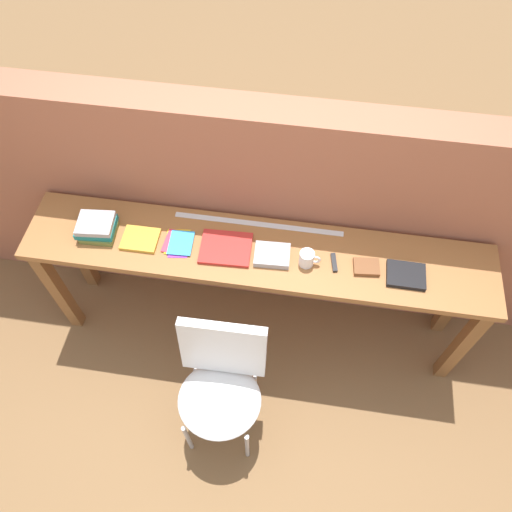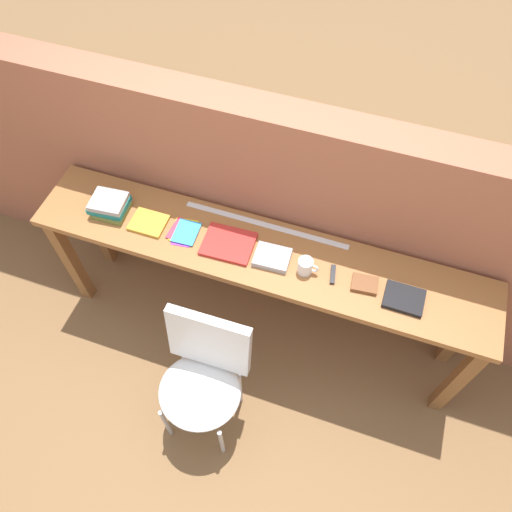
{
  "view_description": "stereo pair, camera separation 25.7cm",
  "coord_description": "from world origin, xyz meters",
  "px_view_note": "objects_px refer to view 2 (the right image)",
  "views": [
    {
      "loc": [
        0.21,
        -1.15,
        3.04
      ],
      "look_at": [
        0.0,
        0.25,
        0.9
      ],
      "focal_mm": 35.0,
      "sensor_mm": 36.0,
      "label": 1
    },
    {
      "loc": [
        0.46,
        -1.09,
        3.04
      ],
      "look_at": [
        0.0,
        0.25,
        0.9
      ],
      "focal_mm": 35.0,
      "sensor_mm": 36.0,
      "label": 2
    }
  ],
  "objects_px": {
    "chair_white_moulded": "(203,375)",
    "book_repair_rightmost": "(404,299)",
    "magazine_cycling": "(149,223)",
    "book_stack_leftmost": "(110,205)",
    "multitool_folded": "(333,274)",
    "leather_journal_brown": "(365,284)",
    "pamphlet_pile_colourful": "(184,232)",
    "book_open_centre": "(228,244)",
    "mug": "(306,266)"
  },
  "relations": [
    {
      "from": "chair_white_moulded",
      "to": "book_repair_rightmost",
      "type": "xyz_separation_m",
      "value": [
        0.87,
        0.56,
        0.37
      ]
    },
    {
      "from": "magazine_cycling",
      "to": "book_repair_rightmost",
      "type": "xyz_separation_m",
      "value": [
        1.39,
        -0.02,
        0.0
      ]
    },
    {
      "from": "book_stack_leftmost",
      "to": "multitool_folded",
      "type": "height_order",
      "value": "book_stack_leftmost"
    },
    {
      "from": "magazine_cycling",
      "to": "leather_journal_brown",
      "type": "distance_m",
      "value": 1.19
    },
    {
      "from": "pamphlet_pile_colourful",
      "to": "book_open_centre",
      "type": "relative_size",
      "value": 0.71
    },
    {
      "from": "book_open_centre",
      "to": "multitool_folded",
      "type": "xyz_separation_m",
      "value": [
        0.57,
        -0.0,
        -0.0
      ]
    },
    {
      "from": "book_repair_rightmost",
      "to": "book_stack_leftmost",
      "type": "bearing_deg",
      "value": 179.19
    },
    {
      "from": "leather_journal_brown",
      "to": "book_repair_rightmost",
      "type": "bearing_deg",
      "value": -10.95
    },
    {
      "from": "pamphlet_pile_colourful",
      "to": "book_repair_rightmost",
      "type": "bearing_deg",
      "value": -1.39
    },
    {
      "from": "mug",
      "to": "multitool_folded",
      "type": "relative_size",
      "value": 1.0
    },
    {
      "from": "magazine_cycling",
      "to": "book_open_centre",
      "type": "bearing_deg",
      "value": 0.89
    },
    {
      "from": "magazine_cycling",
      "to": "book_open_centre",
      "type": "height_order",
      "value": "same"
    },
    {
      "from": "book_open_centre",
      "to": "leather_journal_brown",
      "type": "height_order",
      "value": "leather_journal_brown"
    },
    {
      "from": "book_stack_leftmost",
      "to": "mug",
      "type": "bearing_deg",
      "value": -1.54
    },
    {
      "from": "pamphlet_pile_colourful",
      "to": "mug",
      "type": "relative_size",
      "value": 1.72
    },
    {
      "from": "magazine_cycling",
      "to": "book_open_centre",
      "type": "relative_size",
      "value": 0.71
    },
    {
      "from": "chair_white_moulded",
      "to": "book_open_centre",
      "type": "xyz_separation_m",
      "value": [
        -0.06,
        0.59,
        0.36
      ]
    },
    {
      "from": "multitool_folded",
      "to": "leather_journal_brown",
      "type": "bearing_deg",
      "value": -1.92
    },
    {
      "from": "chair_white_moulded",
      "to": "magazine_cycling",
      "type": "xyz_separation_m",
      "value": [
        -0.52,
        0.58,
        0.36
      ]
    },
    {
      "from": "book_stack_leftmost",
      "to": "multitool_folded",
      "type": "distance_m",
      "value": 1.26
    },
    {
      "from": "leather_journal_brown",
      "to": "book_repair_rightmost",
      "type": "height_order",
      "value": "same"
    },
    {
      "from": "book_stack_leftmost",
      "to": "leather_journal_brown",
      "type": "distance_m",
      "value": 1.43
    },
    {
      "from": "mug",
      "to": "multitool_folded",
      "type": "bearing_deg",
      "value": 8.25
    },
    {
      "from": "chair_white_moulded",
      "to": "leather_journal_brown",
      "type": "distance_m",
      "value": 0.96
    },
    {
      "from": "book_open_centre",
      "to": "leather_journal_brown",
      "type": "xyz_separation_m",
      "value": [
        0.73,
        -0.01,
        0.0
      ]
    },
    {
      "from": "leather_journal_brown",
      "to": "book_repair_rightmost",
      "type": "relative_size",
      "value": 0.67
    },
    {
      "from": "pamphlet_pile_colourful",
      "to": "book_repair_rightmost",
      "type": "xyz_separation_m",
      "value": [
        1.19,
        -0.03,
        0.01
      ]
    },
    {
      "from": "mug",
      "to": "chair_white_moulded",
      "type": "bearing_deg",
      "value": -122.55
    },
    {
      "from": "chair_white_moulded",
      "to": "pamphlet_pile_colourful",
      "type": "bearing_deg",
      "value": 118.41
    },
    {
      "from": "pamphlet_pile_colourful",
      "to": "mug",
      "type": "distance_m",
      "value": 0.68
    },
    {
      "from": "chair_white_moulded",
      "to": "multitool_folded",
      "type": "xyz_separation_m",
      "value": [
        0.5,
        0.59,
        0.36
      ]
    },
    {
      "from": "book_open_centre",
      "to": "mug",
      "type": "bearing_deg",
      "value": -5.71
    },
    {
      "from": "chair_white_moulded",
      "to": "book_repair_rightmost",
      "type": "relative_size",
      "value": 4.59
    },
    {
      "from": "book_open_centre",
      "to": "mug",
      "type": "distance_m",
      "value": 0.43
    },
    {
      "from": "book_open_centre",
      "to": "book_repair_rightmost",
      "type": "bearing_deg",
      "value": -4.16
    },
    {
      "from": "book_open_centre",
      "to": "mug",
      "type": "xyz_separation_m",
      "value": [
        0.43,
        -0.02,
        0.04
      ]
    },
    {
      "from": "book_stack_leftmost",
      "to": "book_repair_rightmost",
      "type": "distance_m",
      "value": 1.62
    },
    {
      "from": "multitool_folded",
      "to": "chair_white_moulded",
      "type": "bearing_deg",
      "value": -130.51
    },
    {
      "from": "book_stack_leftmost",
      "to": "mug",
      "type": "xyz_separation_m",
      "value": [
        1.12,
        -0.03,
        -0.0
      ]
    },
    {
      "from": "book_open_centre",
      "to": "mug",
      "type": "relative_size",
      "value": 2.42
    },
    {
      "from": "multitool_folded",
      "to": "magazine_cycling",
      "type": "bearing_deg",
      "value": -179.7
    },
    {
      "from": "book_stack_leftmost",
      "to": "mug",
      "type": "distance_m",
      "value": 1.12
    },
    {
      "from": "book_stack_leftmost",
      "to": "multitool_folded",
      "type": "relative_size",
      "value": 1.93
    },
    {
      "from": "multitool_folded",
      "to": "leather_journal_brown",
      "type": "relative_size",
      "value": 0.85
    },
    {
      "from": "book_stack_leftmost",
      "to": "leather_journal_brown",
      "type": "xyz_separation_m",
      "value": [
        1.42,
        -0.02,
        -0.04
      ]
    },
    {
      "from": "magazine_cycling",
      "to": "mug",
      "type": "relative_size",
      "value": 1.73
    },
    {
      "from": "book_open_centre",
      "to": "multitool_folded",
      "type": "relative_size",
      "value": 2.42
    },
    {
      "from": "book_stack_leftmost",
      "to": "book_repair_rightmost",
      "type": "bearing_deg",
      "value": -1.21
    },
    {
      "from": "pamphlet_pile_colourful",
      "to": "book_repair_rightmost",
      "type": "relative_size",
      "value": 0.98
    },
    {
      "from": "book_open_centre",
      "to": "chair_white_moulded",
      "type": "bearing_deg",
      "value": -86.16
    }
  ]
}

